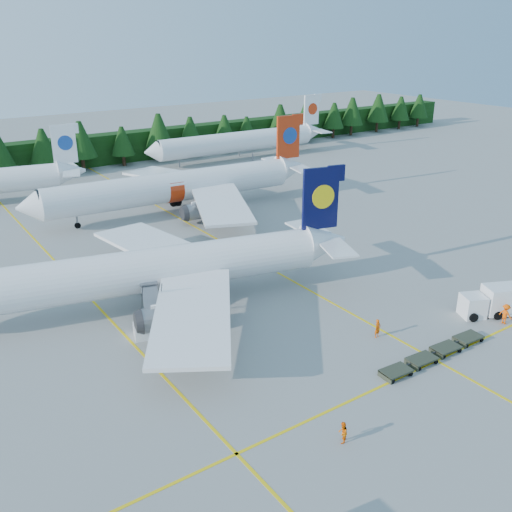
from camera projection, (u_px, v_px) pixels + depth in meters
ground at (335, 351)px, 49.41m from camera, size 320.00×320.00×0.00m
taxi_stripe_a at (97, 306)px, 57.36m from camera, size 0.25×120.00×0.01m
taxi_stripe_b at (260, 263)px, 67.86m from camera, size 0.25×120.00×0.01m
taxi_stripe_cross at (386, 384)px, 44.82m from camera, size 80.00×0.25×0.01m
treeline_hedge at (54, 155)px, 111.04m from camera, size 220.00×4.00×6.00m
airliner_navy at (128, 274)px, 55.38m from camera, size 42.72×34.74×12.62m
airliner_red at (168, 188)px, 84.62m from camera, size 44.78×36.75×13.02m
airliner_far_right at (232, 142)px, 119.02m from camera, size 42.15×5.47×12.25m
airstairs at (156, 325)px, 52.16m from camera, size 4.43×6.02×3.61m
service_truck at (492, 301)px, 55.20m from camera, size 6.40×4.51×2.91m
dolly_train at (434, 353)px, 48.24m from camera, size 11.97×1.79×0.15m
uld_pair at (194, 321)px, 52.05m from camera, size 5.15×2.21×1.72m
crew_a at (378, 328)px, 51.33m from camera, size 0.68×0.48×1.76m
crew_b at (343, 433)px, 38.25m from camera, size 0.98×0.94×1.58m
crew_c at (506, 314)px, 53.64m from camera, size 0.57×0.83×2.00m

